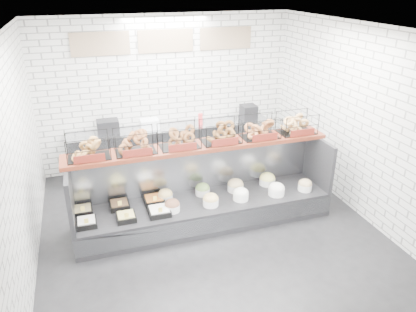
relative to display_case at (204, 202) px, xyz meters
name	(u,v)px	position (x,y,z in m)	size (l,w,h in m)	color
ground	(211,232)	(0.00, -0.34, -0.33)	(5.50, 5.50, 0.00)	black
room_shell	(198,92)	(0.00, 0.26, 1.73)	(5.02, 5.51, 3.01)	silver
display_case	(204,202)	(0.00, 0.00, 0.00)	(4.00, 0.90, 1.20)	black
bagel_shelf	(200,136)	(0.00, 0.18, 1.06)	(4.10, 0.50, 0.40)	#491A0F
prep_counter	(173,146)	(0.00, 2.09, 0.14)	(4.00, 0.60, 1.20)	#93969B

